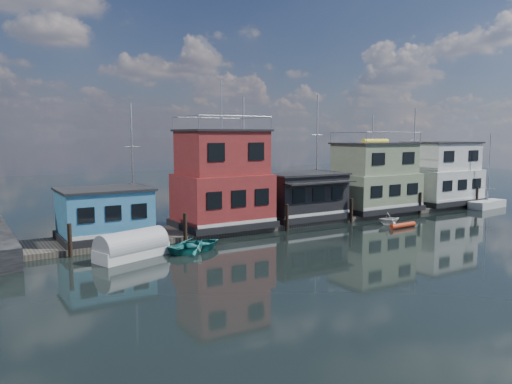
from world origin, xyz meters
TOP-DOWN VIEW (x-y plane):
  - ground at (0.00, 0.00)m, footprint 160.00×160.00m
  - dock at (0.00, 12.00)m, footprint 48.00×5.00m
  - houseboat_blue at (-18.00, 12.00)m, footprint 6.40×4.90m
  - houseboat_red at (-8.50, 12.00)m, footprint 7.40×5.90m
  - houseboat_dark at (-0.50, 11.98)m, footprint 7.40×6.10m
  - houseboat_green at (8.50, 12.00)m, footprint 8.40×5.90m
  - houseboat_white at (18.50, 12.00)m, footprint 8.40×5.90m
  - pilings at (-0.33, 9.20)m, footprint 42.28×0.28m
  - background_masts at (4.76, 18.00)m, footprint 36.40×0.16m
  - dinghy_white at (5.10, 6.71)m, footprint 2.45×2.22m
  - tarp_runabout at (-17.68, 6.92)m, footprint 5.07×3.27m
  - red_kayak at (5.11, 5.11)m, footprint 2.92×0.59m
  - day_sailer at (21.70, 8.41)m, footprint 5.20×2.23m
  - dinghy_teal at (-13.33, 6.56)m, footprint 4.61×3.77m

SIDE VIEW (x-z plane):
  - ground at x=0.00m, z-range 0.00..0.00m
  - dock at x=0.00m, z-range 0.00..0.40m
  - red_kayak at x=5.11m, z-range 0.00..0.43m
  - dinghy_teal at x=-13.33m, z-range 0.00..0.84m
  - day_sailer at x=21.70m, z-range -3.52..4.43m
  - dinghy_white at x=5.10m, z-range 0.00..1.12m
  - tarp_runabout at x=-17.68m, z-range -0.24..1.67m
  - pilings at x=-0.33m, z-range 0.00..2.20m
  - houseboat_blue at x=-18.00m, z-range 0.38..4.04m
  - houseboat_dark at x=-0.50m, z-range 0.39..4.45m
  - houseboat_white at x=18.50m, z-range 0.21..6.87m
  - houseboat_green at x=8.50m, z-range 0.03..7.06m
  - houseboat_red at x=-8.50m, z-range -1.83..10.03m
  - background_masts at x=4.76m, z-range -0.45..11.55m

